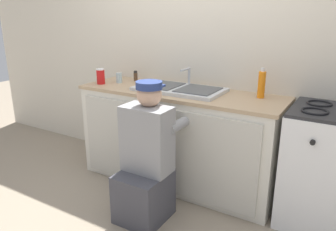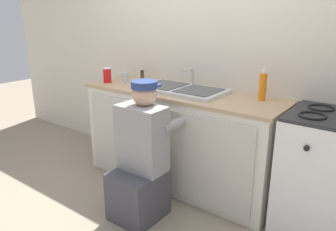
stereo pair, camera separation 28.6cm
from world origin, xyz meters
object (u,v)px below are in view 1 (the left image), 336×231
stove_range (330,169)px  water_glass (119,78)px  sink_double_basin (179,89)px  plumber_person (146,164)px  soda_cup_red (101,76)px  spice_bottle_pepper (136,76)px  soap_bottle_orange (262,84)px

stove_range → water_glass: water_glass is taller
sink_double_basin → stove_range: 1.39m
plumber_person → water_glass: (-0.76, 0.64, 0.50)m
soda_cup_red → water_glass: 0.18m
plumber_person → soda_cup_red: plumber_person is taller
plumber_person → water_glass: 1.11m
sink_double_basin → water_glass: sink_double_basin is taller
sink_double_basin → spice_bottle_pepper: sink_double_basin is taller
soda_cup_red → spice_bottle_pepper: bearing=55.4°
sink_double_basin → spice_bottle_pepper: 0.63m
soda_cup_red → stove_range: bearing=3.7°
soap_bottle_orange → water_glass: soap_bottle_orange is taller
water_glass → stove_range: bearing=-0.0°
stove_range → water_glass: bearing=180.0°
soap_bottle_orange → soda_cup_red: 1.55m
spice_bottle_pepper → water_glass: 0.18m
stove_range → soda_cup_red: (-2.12, -0.14, 0.52)m
soap_bottle_orange → plumber_person: bearing=-129.7°
plumber_person → water_glass: plumber_person is taller
spice_bottle_pepper → soda_cup_red: (-0.21, -0.30, 0.02)m
plumber_person → spice_bottle_pepper: (-0.68, 0.81, 0.50)m
plumber_person → soda_cup_red: bearing=150.1°
sink_double_basin → stove_range: bearing=-0.1°
plumber_person → spice_bottle_pepper: bearing=129.9°
stove_range → plumber_person: 1.40m
sink_double_basin → soda_cup_red: (-0.82, -0.14, 0.06)m
stove_range → soap_bottle_orange: 0.83m
stove_range → water_glass: (-2.00, 0.00, 0.50)m
soda_cup_red → water_glass: soda_cup_red is taller
sink_double_basin → water_glass: (-0.70, -0.00, 0.03)m
sink_double_basin → spice_bottle_pepper: size_ratio=7.62×
soap_bottle_orange → soda_cup_red: bearing=-170.2°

